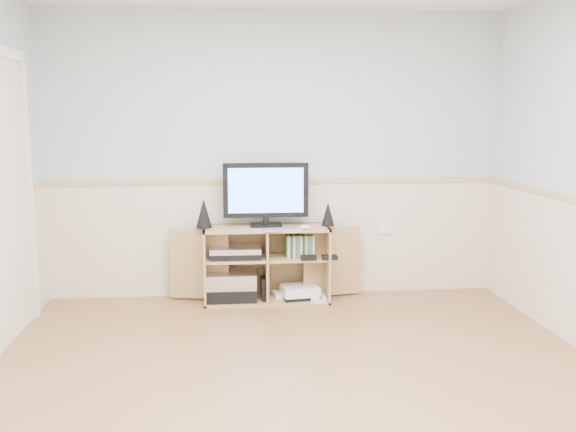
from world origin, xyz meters
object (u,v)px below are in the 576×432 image
object	(u,v)px
keyboard	(282,229)
game_consoles	(298,292)
media_cabinet	(266,262)
monitor	(266,192)

from	to	relation	value
keyboard	game_consoles	world-z (taller)	keyboard
media_cabinet	monitor	distance (m)	0.62
monitor	keyboard	xyz separation A→B (m)	(0.12, -0.19, -0.29)
keyboard	media_cabinet	bearing A→B (deg)	111.58
media_cabinet	monitor	bearing A→B (deg)	-90.00
monitor	game_consoles	bearing A→B (deg)	-12.36
monitor	keyboard	distance (m)	0.37
media_cabinet	monitor	xyz separation A→B (m)	(0.00, -0.00, 0.62)
keyboard	monitor	bearing A→B (deg)	111.88
media_cabinet	keyboard	distance (m)	0.40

